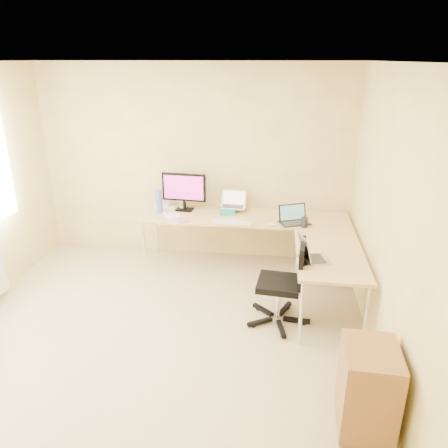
# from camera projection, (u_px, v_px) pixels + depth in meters

# --- Properties ---
(floor) EXTENTS (4.50, 4.50, 0.00)m
(floor) POSITION_uv_depth(u_px,v_px,m) (153.00, 348.00, 4.15)
(floor) COLOR tan
(floor) RESTS_ON ground
(ceiling) EXTENTS (4.50, 4.50, 0.00)m
(ceiling) POSITION_uv_depth(u_px,v_px,m) (133.00, 62.00, 3.22)
(ceiling) COLOR white
(ceiling) RESTS_ON ground
(wall_back) EXTENTS (4.50, 0.00, 4.50)m
(wall_back) POSITION_uv_depth(u_px,v_px,m) (194.00, 164.00, 5.77)
(wall_back) COLOR #EADA89
(wall_back) RESTS_ON ground
(wall_right) EXTENTS (0.00, 4.50, 4.50)m
(wall_right) POSITION_uv_depth(u_px,v_px,m) (398.00, 235.00, 3.43)
(wall_right) COLOR #EADA89
(wall_right) RESTS_ON ground
(desk_main) EXTENTS (2.65, 0.70, 0.73)m
(desk_main) POSITION_uv_depth(u_px,v_px,m) (244.00, 242.00, 5.65)
(desk_main) COLOR tan
(desk_main) RESTS_ON ground
(desk_return) EXTENTS (0.70, 1.30, 0.73)m
(desk_return) POSITION_uv_depth(u_px,v_px,m) (327.00, 284.00, 4.60)
(desk_return) COLOR tan
(desk_return) RESTS_ON ground
(monitor) EXTENTS (0.60, 0.24, 0.51)m
(monitor) POSITION_uv_depth(u_px,v_px,m) (184.00, 192.00, 5.65)
(monitor) COLOR black
(monitor) RESTS_ON desk_main
(book_stack) EXTENTS (0.23, 0.29, 0.04)m
(book_stack) POSITION_uv_depth(u_px,v_px,m) (227.00, 211.00, 5.64)
(book_stack) COLOR #178775
(book_stack) RESTS_ON desk_main
(laptop_center) EXTENTS (0.36, 0.29, 0.22)m
(laptop_center) POSITION_uv_depth(u_px,v_px,m) (233.00, 200.00, 5.66)
(laptop_center) COLOR silver
(laptop_center) RESTS_ON desk_main
(laptop_black) EXTENTS (0.43, 0.38, 0.23)m
(laptop_black) POSITION_uv_depth(u_px,v_px,m) (295.00, 215.00, 5.23)
(laptop_black) COLOR black
(laptop_black) RESTS_ON desk_main
(keyboard) EXTENTS (0.48, 0.15, 0.02)m
(keyboard) POSITION_uv_depth(u_px,v_px,m) (232.00, 223.00, 5.25)
(keyboard) COLOR beige
(keyboard) RESTS_ON desk_main
(mouse) EXTENTS (0.12, 0.09, 0.04)m
(mouse) POSITION_uv_depth(u_px,v_px,m) (272.00, 224.00, 5.19)
(mouse) COLOR silver
(mouse) RESTS_ON desk_main
(mug) EXTENTS (0.10, 0.10, 0.08)m
(mug) POSITION_uv_depth(u_px,v_px,m) (172.00, 210.00, 5.62)
(mug) COLOR silver
(mug) RESTS_ON desk_main
(cd_stack) EXTENTS (0.16, 0.16, 0.03)m
(cd_stack) POSITION_uv_depth(u_px,v_px,m) (183.00, 220.00, 5.32)
(cd_stack) COLOR #ACB2CD
(cd_stack) RESTS_ON desk_main
(water_bottle) EXTENTS (0.12, 0.12, 0.31)m
(water_bottle) POSITION_uv_depth(u_px,v_px,m) (159.00, 201.00, 5.59)
(water_bottle) COLOR #475FB1
(water_bottle) RESTS_ON desk_main
(papers) EXTENTS (0.29, 0.32, 0.01)m
(papers) POSITION_uv_depth(u_px,v_px,m) (171.00, 215.00, 5.56)
(papers) COLOR white
(papers) RESTS_ON desk_main
(white_box) EXTENTS (0.21, 0.17, 0.07)m
(white_box) POSITION_uv_depth(u_px,v_px,m) (164.00, 205.00, 5.82)
(white_box) COLOR white
(white_box) RESTS_ON desk_main
(desk_fan) EXTENTS (0.26, 0.26, 0.28)m
(desk_fan) POSITION_uv_depth(u_px,v_px,m) (183.00, 198.00, 5.75)
(desk_fan) COLOR silver
(desk_fan) RESTS_ON desk_main
(black_cup) EXTENTS (0.09, 0.09, 0.13)m
(black_cup) POSITION_uv_depth(u_px,v_px,m) (305.00, 222.00, 5.13)
(black_cup) COLOR black
(black_cup) RESTS_ON desk_main
(laptop_return) EXTENTS (0.40, 0.35, 0.23)m
(laptop_return) POSITION_uv_depth(u_px,v_px,m) (315.00, 250.00, 4.26)
(laptop_return) COLOR #B1B2BB
(laptop_return) RESTS_ON desk_return
(office_chair) EXTENTS (0.62, 0.62, 0.94)m
(office_chair) POSITION_uv_depth(u_px,v_px,m) (279.00, 279.00, 4.41)
(office_chair) COLOR black
(office_chair) RESTS_ON ground
(cabinet) EXTENTS (0.41, 0.50, 0.67)m
(cabinet) POSITION_uv_depth(u_px,v_px,m) (368.00, 388.00, 3.15)
(cabinet) COLOR brown
(cabinet) RESTS_ON ground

